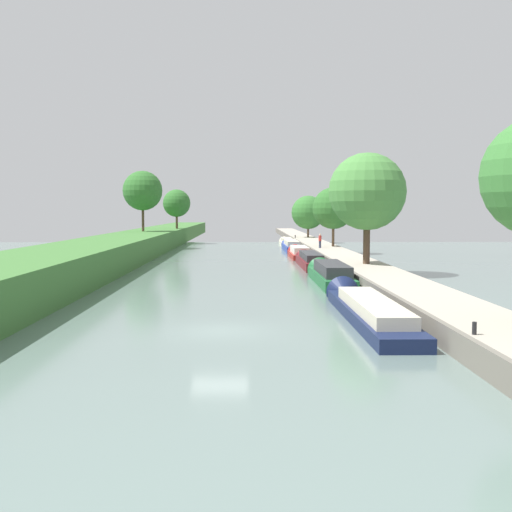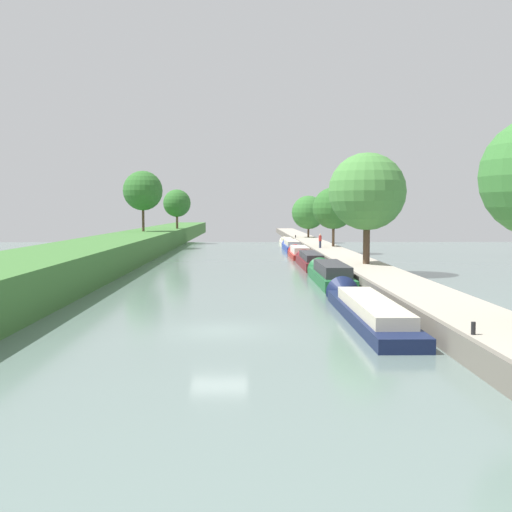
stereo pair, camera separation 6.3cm
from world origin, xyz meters
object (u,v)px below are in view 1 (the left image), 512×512
object	(u,v)px
narrowboat_cream	(286,242)
mooring_bollard_near	(474,328)
narrowboat_navy	(366,308)
narrowboat_red	(299,253)
mooring_bollard_far	(295,236)
narrowboat_maroon	(310,260)
narrowboat_blue	(291,246)
person_walking	(320,241)
narrowboat_green	(329,274)

from	to	relation	value
narrowboat_cream	mooring_bollard_near	size ratio (longest dim) A/B	22.75
narrowboat_navy	narrowboat_red	distance (m)	41.32
narrowboat_navy	narrowboat_cream	distance (m)	67.05
narrowboat_navy	mooring_bollard_far	world-z (taller)	mooring_bollard_far
narrowboat_maroon	narrowboat_cream	size ratio (longest dim) A/B	1.23
narrowboat_navy	mooring_bollard_far	distance (m)	71.28
narrowboat_blue	person_walking	world-z (taller)	person_walking
narrowboat_blue	mooring_bollard_near	distance (m)	63.51
narrowboat_green	narrowboat_blue	distance (m)	38.72
narrowboat_navy	narrowboat_green	size ratio (longest dim) A/B	1.26
narrowboat_red	mooring_bollard_near	world-z (taller)	mooring_bollard_near
narrowboat_green	mooring_bollard_far	bearing A→B (deg)	88.13
narrowboat_cream	mooring_bollard_near	xyz separation A→B (m)	(1.73, -76.32, 0.71)
narrowboat_navy	narrowboat_blue	xyz separation A→B (m)	(0.12, 54.21, 0.12)
narrowboat_green	mooring_bollard_far	size ratio (longest dim) A/B	27.71
narrowboat_maroon	narrowboat_cream	bearing A→B (deg)	89.73
narrowboat_cream	mooring_bollard_far	xyz separation A→B (m)	(1.73, 4.20, 0.71)
mooring_bollard_far	narrowboat_cream	bearing A→B (deg)	-112.42
narrowboat_maroon	mooring_bollard_far	bearing A→B (deg)	87.40
narrowboat_green	mooring_bollard_near	xyz separation A→B (m)	(1.82, -24.76, 0.56)
narrowboat_cream	mooring_bollard_far	distance (m)	4.60
narrowboat_cream	person_walking	bearing A→B (deg)	-84.29
narrowboat_maroon	narrowboat_navy	bearing A→B (deg)	-90.28
person_walking	narrowboat_green	bearing A→B (deg)	-95.22
narrowboat_blue	mooring_bollard_far	distance (m)	17.16
person_walking	mooring_bollard_far	size ratio (longest dim) A/B	3.69
narrowboat_blue	person_walking	distance (m)	11.70
mooring_bollard_far	narrowboat_blue	bearing A→B (deg)	-96.48
narrowboat_green	mooring_bollard_near	world-z (taller)	narrowboat_green
narrowboat_cream	narrowboat_blue	bearing A→B (deg)	-90.90
narrowboat_navy	mooring_bollard_near	size ratio (longest dim) A/B	35.04
narrowboat_blue	mooring_bollard_near	xyz separation A→B (m)	(1.93, -63.48, 0.60)
narrowboat_green	narrowboat_maroon	xyz separation A→B (m)	(-0.10, 13.59, -0.05)
narrowboat_red	mooring_bollard_near	size ratio (longest dim) A/B	23.13
narrowboat_green	narrowboat_maroon	size ratio (longest dim) A/B	0.99
narrowboat_maroon	narrowboat_red	world-z (taller)	narrowboat_maroon
narrowboat_navy	narrowboat_maroon	world-z (taller)	narrowboat_maroon
narrowboat_blue	narrowboat_cream	bearing A→B (deg)	89.10
narrowboat_cream	mooring_bollard_far	bearing A→B (deg)	67.58
narrowboat_cream	person_walking	world-z (taller)	person_walking
narrowboat_navy	person_walking	distance (m)	42.98
narrowboat_maroon	narrowboat_blue	distance (m)	25.13
narrowboat_navy	narrowboat_green	world-z (taller)	narrowboat_green
narrowboat_red	person_walking	size ratio (longest dim) A/B	6.27
narrowboat_red	person_walking	bearing A→B (deg)	30.51
person_walking	mooring_bollard_near	size ratio (longest dim) A/B	3.69
mooring_bollard_near	person_walking	bearing A→B (deg)	89.25
narrowboat_navy	narrowboat_cream	size ratio (longest dim) A/B	1.54
narrowboat_blue	narrowboat_cream	xyz separation A→B (m)	(0.20, 12.84, -0.11)
narrowboat_navy	narrowboat_blue	distance (m)	54.21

